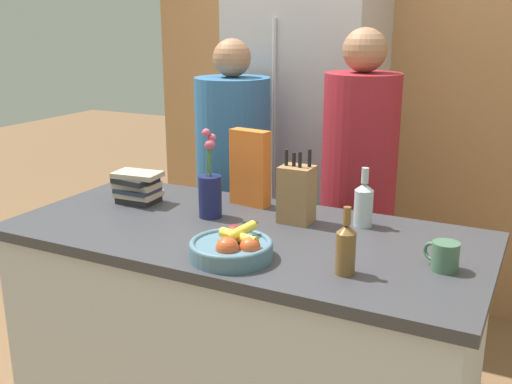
# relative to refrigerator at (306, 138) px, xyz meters

# --- Properties ---
(kitchen_island) EXTENTS (1.76, 0.83, 0.93)m
(kitchen_island) POSITION_rel_refrigerator_xyz_m (0.29, -1.32, -0.55)
(kitchen_island) COLOR silver
(kitchen_island) RESTS_ON ground_plane
(back_wall_wood) EXTENTS (2.96, 0.12, 2.60)m
(back_wall_wood) POSITION_rel_refrigerator_xyz_m (0.29, 0.36, 0.28)
(back_wall_wood) COLOR #AD7A4C
(back_wall_wood) RESTS_ON ground_plane
(refrigerator) EXTENTS (0.78, 0.62, 2.04)m
(refrigerator) POSITION_rel_refrigerator_xyz_m (0.00, 0.00, 0.00)
(refrigerator) COLOR #B7B7BC
(refrigerator) RESTS_ON ground_plane
(fruit_bowl) EXTENTS (0.27, 0.27, 0.10)m
(fruit_bowl) POSITION_rel_refrigerator_xyz_m (0.38, -1.57, -0.05)
(fruit_bowl) COLOR slate
(fruit_bowl) RESTS_ON kitchen_island
(knife_block) EXTENTS (0.12, 0.10, 0.29)m
(knife_block) POSITION_rel_refrigerator_xyz_m (0.43, -1.14, 0.02)
(knife_block) COLOR olive
(knife_block) RESTS_ON kitchen_island
(flower_vase) EXTENTS (0.09, 0.09, 0.35)m
(flower_vase) POSITION_rel_refrigerator_xyz_m (0.10, -1.24, 0.02)
(flower_vase) COLOR #191E4C
(flower_vase) RESTS_ON kitchen_island
(cereal_box) EXTENTS (0.18, 0.08, 0.32)m
(cereal_box) POSITION_rel_refrigerator_xyz_m (0.17, -1.02, 0.07)
(cereal_box) COLOR orange
(cereal_box) RESTS_ON kitchen_island
(coffee_mug) EXTENTS (0.12, 0.08, 0.09)m
(coffee_mug) POSITION_rel_refrigerator_xyz_m (1.01, -1.35, -0.04)
(coffee_mug) COLOR #42664C
(coffee_mug) RESTS_ON kitchen_island
(book_stack) EXTENTS (0.21, 0.15, 0.13)m
(book_stack) POSITION_rel_refrigerator_xyz_m (-0.27, -1.21, -0.02)
(book_stack) COLOR #232328
(book_stack) RESTS_ON kitchen_island
(bottle_oil) EXTENTS (0.06, 0.06, 0.21)m
(bottle_oil) POSITION_rel_refrigerator_xyz_m (0.75, -1.52, -0.00)
(bottle_oil) COLOR brown
(bottle_oil) RESTS_ON kitchen_island
(bottle_vinegar) EXTENTS (0.07, 0.07, 0.23)m
(bottle_vinegar) POSITION_rel_refrigerator_xyz_m (0.67, -1.07, -0.00)
(bottle_vinegar) COLOR #B2BCC1
(bottle_vinegar) RESTS_ON kitchen_island
(person_at_sink) EXTENTS (0.37, 0.37, 1.59)m
(person_at_sink) POSITION_rel_refrigerator_xyz_m (-0.17, -0.57, -0.13)
(person_at_sink) COLOR #383842
(person_at_sink) RESTS_ON ground_plane
(person_in_blue) EXTENTS (0.34, 0.34, 1.65)m
(person_in_blue) POSITION_rel_refrigerator_xyz_m (0.50, -0.59, -0.09)
(person_in_blue) COLOR #383842
(person_in_blue) RESTS_ON ground_plane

